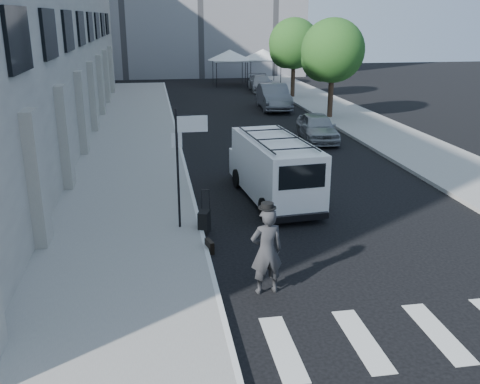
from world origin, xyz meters
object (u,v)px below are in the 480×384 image
object	(u,v)px
businessman	(267,251)
suitcase	(204,222)
parked_car_c	(261,83)
cargo_van	(274,168)
briefcase	(210,246)
parked_car_b	(274,97)
parked_car_a	(317,127)

from	to	relation	value
businessman	suitcase	bearing A→B (deg)	-80.64
businessman	parked_car_c	world-z (taller)	businessman
parked_car_c	cargo_van	bearing A→B (deg)	-97.84
briefcase	parked_car_b	distance (m)	23.64
cargo_van	parked_car_a	distance (m)	9.54
cargo_van	suitcase	bearing A→B (deg)	-140.23
cargo_van	parked_car_b	size ratio (longest dim) A/B	1.11
suitcase	cargo_van	bearing A→B (deg)	65.03
briefcase	parked_car_a	xyz separation A→B (m)	(6.90, 12.64, 0.53)
businessman	cargo_van	xyz separation A→B (m)	(1.64, 6.48, 0.08)
parked_car_a	parked_car_c	xyz separation A→B (m)	(1.01, 19.30, -0.04)
parked_car_a	businessman	bearing A→B (deg)	-106.63
cargo_van	parked_car_a	bearing A→B (deg)	58.42
suitcase	parked_car_a	world-z (taller)	parked_car_a
businessman	briefcase	size ratio (longest dim) A/B	4.67
parked_car_b	businessman	bearing A→B (deg)	-99.82
suitcase	parked_car_b	world-z (taller)	parked_car_b
cargo_van	businessman	bearing A→B (deg)	-109.52
briefcase	parked_car_b	world-z (taller)	parked_car_b
businessman	briefcase	world-z (taller)	businessman
businessman	cargo_van	size ratio (longest dim) A/B	0.36
briefcase	cargo_van	distance (m)	4.98
businessman	parked_car_b	world-z (taller)	businessman
businessman	briefcase	distance (m)	2.74
cargo_van	parked_car_b	xyz separation A→B (m)	(4.22, 18.50, -0.26)
briefcase	parked_car_a	bearing A→B (deg)	46.83
suitcase	cargo_van	size ratio (longest dim) A/B	0.22
businessman	parked_car_c	xyz separation A→B (m)	(6.86, 34.33, -0.36)
parked_car_b	parked_car_c	xyz separation A→B (m)	(1.01, 9.34, -0.18)
parked_car_c	businessman	bearing A→B (deg)	-98.52
suitcase	cargo_van	world-z (taller)	cargo_van
briefcase	parked_car_c	xyz separation A→B (m)	(7.91, 31.94, 0.50)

